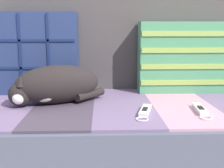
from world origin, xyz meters
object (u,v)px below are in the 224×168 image
object	(u,v)px
couch	(176,136)
throw_pillow_striped	(182,57)
game_remote_near	(145,111)
game_remote_far	(200,110)
throw_pillow_quilted	(37,53)
sleeping_cat	(54,86)

from	to	relation	value
couch	throw_pillow_striped	bearing A→B (deg)	70.90
game_remote_near	game_remote_far	bearing A→B (deg)	2.71
throw_pillow_quilted	sleeping_cat	distance (m)	0.30
sleeping_cat	game_remote_near	size ratio (longest dim) A/B	2.13
game_remote_near	game_remote_far	distance (m)	0.24
sleeping_cat	couch	bearing A→B (deg)	2.44
sleeping_cat	game_remote_far	world-z (taller)	sleeping_cat
couch	game_remote_near	world-z (taller)	game_remote_near
couch	sleeping_cat	size ratio (longest dim) A/B	4.61
throw_pillow_quilted	sleeping_cat	size ratio (longest dim) A/B	1.00
throw_pillow_quilted	game_remote_near	bearing A→B (deg)	-38.55
game_remote_near	sleeping_cat	bearing A→B (deg)	156.20
throw_pillow_striped	sleeping_cat	size ratio (longest dim) A/B	1.09
sleeping_cat	game_remote_near	world-z (taller)	sleeping_cat
game_remote_near	game_remote_far	size ratio (longest dim) A/B	0.99
throw_pillow_striped	game_remote_far	world-z (taller)	throw_pillow_striped
throw_pillow_striped	game_remote_near	distance (m)	0.53
throw_pillow_quilted	game_remote_far	world-z (taller)	throw_pillow_quilted
throw_pillow_quilted	throw_pillow_striped	size ratio (longest dim) A/B	0.92
sleeping_cat	game_remote_far	bearing A→B (deg)	-14.57
throw_pillow_striped	game_remote_near	bearing A→B (deg)	-122.34
game_remote_near	throw_pillow_striped	bearing A→B (deg)	57.66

